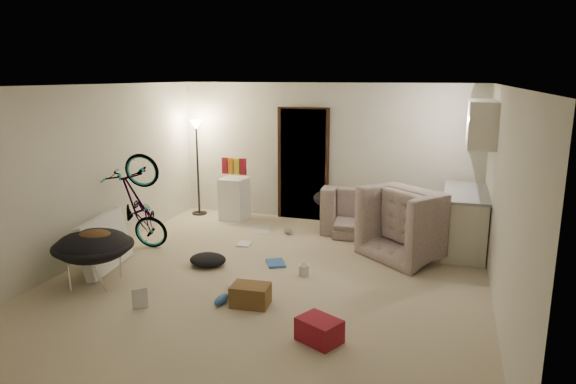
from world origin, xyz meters
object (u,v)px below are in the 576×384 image
(juicer, at_px, (304,270))
(tv_box, at_px, (105,243))
(floor_lamp, at_px, (197,147))
(mini_fridge, at_px, (234,199))
(drink_case_b, at_px, (319,330))
(kitchen_counter, at_px, (464,222))
(sofa, at_px, (384,217))
(drink_case_a, at_px, (251,295))
(armchair, at_px, (419,230))
(bicycle, at_px, (139,224))
(saucer_chair, at_px, (94,253))

(juicer, bearing_deg, tv_box, -168.02)
(floor_lamp, distance_m, juicer, 3.89)
(mini_fridge, bearing_deg, drink_case_b, -53.06)
(kitchen_counter, bearing_deg, juicer, -139.19)
(sofa, distance_m, juicer, 2.35)
(drink_case_a, bearing_deg, sofa, 66.88)
(tv_box, bearing_deg, sofa, 29.39)
(drink_case_a, bearing_deg, juicer, 67.87)
(armchair, height_order, juicer, armchair)
(bicycle, xyz_separation_m, mini_fridge, (0.69, 2.04, -0.02))
(sofa, xyz_separation_m, drink_case_b, (-0.14, -3.84, -0.18))
(saucer_chair, xyz_separation_m, drink_case_a, (2.12, 0.03, -0.30))
(tv_box, bearing_deg, drink_case_a, -21.12)
(bicycle, xyz_separation_m, drink_case_a, (2.35, -1.33, -0.28))
(floor_lamp, distance_m, bicycle, 2.33)
(saucer_chair, distance_m, juicer, 2.71)
(kitchen_counter, relative_size, bicycle, 0.98)
(armchair, xyz_separation_m, bicycle, (-4.10, -1.06, 0.02))
(floor_lamp, bearing_deg, bicycle, -87.33)
(sofa, bearing_deg, bicycle, 26.13)
(kitchen_counter, xyz_separation_m, tv_box, (-4.73, -2.33, -0.07))
(mini_fridge, height_order, drink_case_a, mini_fridge)
(armchair, bearing_deg, kitchen_counter, -106.19)
(kitchen_counter, xyz_separation_m, drink_case_a, (-2.38, -2.82, -0.32))
(saucer_chair, distance_m, tv_box, 0.58)
(armchair, bearing_deg, mini_fridge, 23.34)
(armchair, bearing_deg, tv_box, 64.27)
(floor_lamp, height_order, drink_case_a, floor_lamp)
(sofa, height_order, tv_box, tv_box)
(bicycle, distance_m, saucer_chair, 1.38)
(saucer_chair, bearing_deg, juicer, 24.02)
(saucer_chair, bearing_deg, drink_case_a, 0.91)
(sofa, distance_m, bicycle, 3.97)
(floor_lamp, bearing_deg, kitchen_counter, -7.66)
(floor_lamp, xyz_separation_m, armchair, (4.20, -1.08, -0.92))
(saucer_chair, bearing_deg, sofa, 45.64)
(kitchen_counter, xyz_separation_m, drink_case_b, (-1.41, -3.39, -0.32))
(floor_lamp, xyz_separation_m, sofa, (3.57, -0.20, -1.01))
(floor_lamp, xyz_separation_m, bicycle, (0.10, -2.14, -0.90))
(armchair, distance_m, drink_case_a, 2.97)
(bicycle, bearing_deg, drink_case_b, -128.06)
(sofa, height_order, bicycle, bicycle)
(sofa, distance_m, tv_box, 4.44)
(drink_case_a, bearing_deg, floor_lamp, 120.95)
(drink_case_b, bearing_deg, drink_case_a, 176.34)
(armchair, relative_size, tv_box, 1.06)
(mini_fridge, bearing_deg, bicycle, -105.44)
(tv_box, height_order, drink_case_a, tv_box)
(saucer_chair, height_order, drink_case_b, saucer_chair)
(kitchen_counter, relative_size, sofa, 0.73)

